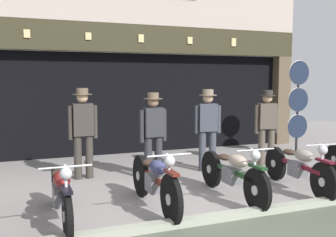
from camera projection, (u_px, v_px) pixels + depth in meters
shop_facade at (99, 86)px, 11.41m from camera, size 11.00×4.42×6.52m
motorcycle_left at (61, 192)px, 5.17m from camera, size 0.62×2.00×0.90m
motorcycle_center_left at (155, 180)px, 5.69m from camera, size 0.62×2.05×0.93m
motorcycle_center at (233, 172)px, 6.21m from camera, size 0.62×2.09×0.91m
motorcycle_center_right at (298, 166)px, 6.69m from camera, size 0.62×2.06×0.91m
salesman_left at (83, 128)px, 7.43m from camera, size 0.56×0.36×1.75m
shopkeeper_center at (153, 131)px, 7.43m from camera, size 0.56×0.36×1.67m
salesman_right at (208, 125)px, 8.08m from camera, size 0.55×0.37×1.72m
assistant_far_right at (267, 123)px, 8.65m from camera, size 0.55×0.37×1.69m
tyre_sign_pole at (298, 101)px, 9.71m from camera, size 0.62×0.06×2.40m
advert_board_near at (19, 88)px, 9.11m from camera, size 0.77×0.03×1.04m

